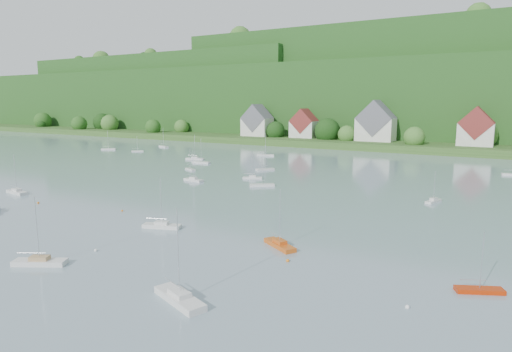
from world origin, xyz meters
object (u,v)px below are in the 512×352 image
(near_sailboat_4, at_px, (180,297))
(near_sailboat_5, at_px, (280,244))
(near_sailboat_7, at_px, (479,290))
(near_sailboat_3, at_px, (162,225))
(near_sailboat_6, at_px, (17,192))
(near_sailboat_2, at_px, (40,261))

(near_sailboat_4, bearing_deg, near_sailboat_5, 107.83)
(near_sailboat_4, relative_size, near_sailboat_7, 1.47)
(near_sailboat_3, relative_size, near_sailboat_6, 0.96)
(near_sailboat_5, distance_m, near_sailboat_7, 25.29)
(near_sailboat_4, xyz_separation_m, near_sailboat_5, (1.08, 20.30, -0.05))
(near_sailboat_3, xyz_separation_m, near_sailboat_6, (-46.13, 4.30, 0.01))
(near_sailboat_6, height_order, near_sailboat_7, near_sailboat_6)
(near_sailboat_3, xyz_separation_m, near_sailboat_5, (20.73, 1.07, -0.00))
(near_sailboat_2, xyz_separation_m, near_sailboat_3, (2.11, 19.93, -0.01))
(near_sailboat_3, height_order, near_sailboat_7, near_sailboat_3)
(near_sailboat_2, distance_m, near_sailboat_3, 20.04)
(near_sailboat_2, distance_m, near_sailboat_7, 51.43)
(near_sailboat_6, bearing_deg, near_sailboat_3, 1.66)
(near_sailboat_3, relative_size, near_sailboat_7, 1.25)
(near_sailboat_2, distance_m, near_sailboat_6, 50.25)
(near_sailboat_3, height_order, near_sailboat_4, near_sailboat_4)
(near_sailboat_7, bearing_deg, near_sailboat_6, 151.60)
(near_sailboat_2, bearing_deg, near_sailboat_3, 55.57)
(near_sailboat_3, distance_m, near_sailboat_6, 46.33)
(near_sailboat_2, relative_size, near_sailboat_3, 1.05)
(near_sailboat_3, bearing_deg, near_sailboat_6, 155.83)
(near_sailboat_2, bearing_deg, near_sailboat_6, 122.78)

